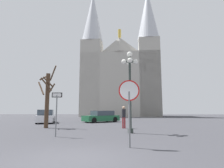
% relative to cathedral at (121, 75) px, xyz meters
% --- Properties ---
extents(ground_plane, '(120.00, 120.00, 0.00)m').
position_rel_cathedral_xyz_m(ground_plane, '(-2.35, -38.71, -9.81)').
color(ground_plane, '#38383D').
extents(cathedral, '(18.46, 12.87, 30.38)m').
position_rel_cathedral_xyz_m(cathedral, '(0.00, 0.00, 0.00)').
color(cathedral, '#ADA89E').
rests_on(cathedral, ground).
extents(stop_sign, '(0.86, 0.08, 2.70)m').
position_rel_cathedral_xyz_m(stop_sign, '(-0.45, -36.81, -7.89)').
color(stop_sign, slate).
rests_on(stop_sign, ground).
extents(one_way_arrow_sign, '(0.59, 0.07, 2.46)m').
position_rel_cathedral_xyz_m(one_way_arrow_sign, '(-4.38, -33.85, -8.26)').
color(one_way_arrow_sign, slate).
rests_on(one_way_arrow_sign, ground).
extents(street_lamp, '(1.12, 1.12, 5.42)m').
position_rel_cathedral_xyz_m(street_lamp, '(-0.08, -32.01, -6.26)').
color(street_lamp, '#2D3833').
rests_on(street_lamp, ground).
extents(bare_tree, '(1.57, 1.57, 5.30)m').
position_rel_cathedral_xyz_m(bare_tree, '(-6.84, -28.70, -7.27)').
color(bare_tree, '#473323').
rests_on(bare_tree, ground).
extents(parked_car_near_white, '(2.80, 4.55, 1.51)m').
position_rel_cathedral_xyz_m(parked_car_near_white, '(-9.12, -22.61, -9.11)').
color(parked_car_near_white, silver).
rests_on(parked_car_near_white, ground).
extents(parked_car_far_green, '(4.63, 4.18, 1.38)m').
position_rel_cathedral_xyz_m(parked_car_far_green, '(-2.87, -20.92, -9.16)').
color(parked_car_far_green, '#1E5B38').
rests_on(parked_car_far_green, ground).
extents(pedestrian_walking, '(0.32, 0.32, 1.78)m').
position_rel_cathedral_xyz_m(pedestrian_walking, '(-0.40, -28.85, -8.73)').
color(pedestrian_walking, maroon).
rests_on(pedestrian_walking, ground).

